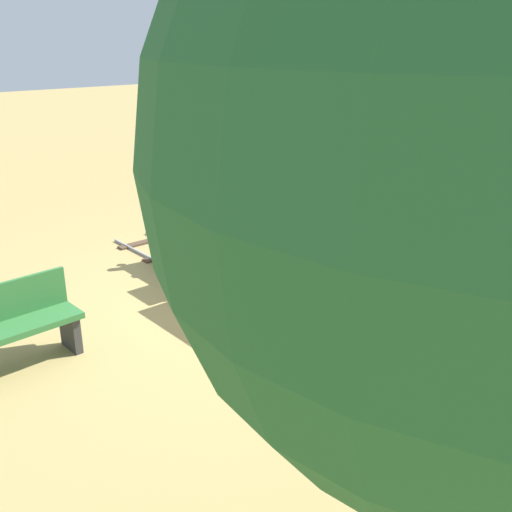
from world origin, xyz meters
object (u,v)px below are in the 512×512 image
park_bench (8,328)px  oak_tree_near (510,165)px  conductor_person (275,199)px  passenger_car (325,296)px  locomotive (206,240)px

park_bench → oak_tree_near: bearing=-89.9°
park_bench → oak_tree_near: 5.04m
conductor_person → passenger_car: bearing=-116.9°
passenger_car → conductor_person: size_ratio=1.67×
passenger_car → oak_tree_near: bearing=-131.9°
passenger_car → oak_tree_near: oak_tree_near is taller
conductor_person → park_bench: conductor_person is taller
locomotive → conductor_person: size_ratio=0.89×
park_bench → oak_tree_near: (0.01, -4.51, 2.25)m
oak_tree_near → conductor_person: bearing=52.9°
locomotive → passenger_car: 2.10m
conductor_person → park_bench: (-3.64, -0.28, -0.54)m
park_bench → oak_tree_near: size_ratio=0.36×
conductor_person → oak_tree_near: bearing=-127.1°
passenger_car → park_bench: size_ratio=2.05×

